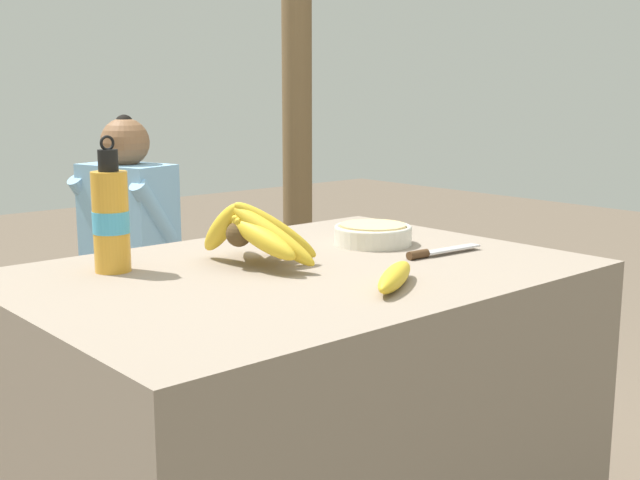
% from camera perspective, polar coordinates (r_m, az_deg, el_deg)
% --- Properties ---
extents(market_counter, '(1.18, 0.85, 0.75)m').
position_cam_1_polar(market_counter, '(1.83, -1.53, -13.49)').
color(market_counter, gray).
rests_on(market_counter, ground_plane).
extents(banana_bunch_ripe, '(0.21, 0.34, 0.16)m').
position_cam_1_polar(banana_bunch_ripe, '(1.73, -4.62, 0.58)').
color(banana_bunch_ripe, '#4C381E').
rests_on(banana_bunch_ripe, market_counter).
extents(serving_bowl, '(0.19, 0.19, 0.05)m').
position_cam_1_polar(serving_bowl, '(1.97, 3.78, 0.49)').
color(serving_bowl, silver).
rests_on(serving_bowl, market_counter).
extents(water_bottle, '(0.08, 0.08, 0.28)m').
position_cam_1_polar(water_bottle, '(1.71, -14.65, 1.48)').
color(water_bottle, gold).
rests_on(water_bottle, market_counter).
extents(loose_banana_front, '(0.21, 0.15, 0.04)m').
position_cam_1_polar(loose_banana_front, '(1.55, 5.34, -2.62)').
color(loose_banana_front, gold).
rests_on(loose_banana_front, market_counter).
extents(knife, '(0.22, 0.04, 0.02)m').
position_cam_1_polar(knife, '(1.85, 8.09, -0.84)').
color(knife, '#BCBCC1').
rests_on(knife, market_counter).
extents(wooden_bench, '(1.34, 0.32, 0.38)m').
position_cam_1_polar(wooden_bench, '(3.09, -16.74, -4.91)').
color(wooden_bench, '#4C3823').
rests_on(wooden_bench, ground_plane).
extents(seated_vendor, '(0.46, 0.43, 1.03)m').
position_cam_1_polar(seated_vendor, '(3.05, -14.02, 0.20)').
color(seated_vendor, '#564C60').
rests_on(seated_vendor, ground_plane).
extents(support_post_far, '(0.14, 0.14, 2.46)m').
position_cam_1_polar(support_post_far, '(3.91, -1.66, 12.23)').
color(support_post_far, brown).
rests_on(support_post_far, ground_plane).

